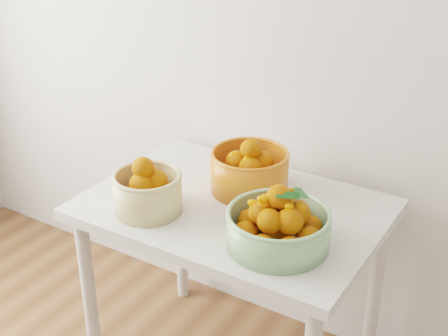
{
  "coord_description": "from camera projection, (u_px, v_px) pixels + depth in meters",
  "views": [
    {
      "loc": [
        0.74,
        0.01,
        1.81
      ],
      "look_at": [
        -0.2,
        1.53,
        0.92
      ],
      "focal_mm": 50.0,
      "sensor_mm": 36.0,
      "label": 1
    }
  ],
  "objects": [
    {
      "name": "bowl_green",
      "position": [
        278.0,
        225.0,
        1.87
      ],
      "size": [
        0.42,
        0.42,
        0.2
      ],
      "rotation": [
        0.0,
        0.0,
        -0.41
      ],
      "color": "#86B37D",
      "rests_on": "table"
    },
    {
      "name": "table",
      "position": [
        233.0,
        228.0,
        2.17
      ],
      "size": [
        1.0,
        0.7,
        0.75
      ],
      "color": "silver",
      "rests_on": "ground"
    },
    {
      "name": "bowl_cream",
      "position": [
        148.0,
        191.0,
        2.06
      ],
      "size": [
        0.27,
        0.27,
        0.2
      ],
      "rotation": [
        0.0,
        0.0,
        0.19
      ],
      "color": "#D4BB7F",
      "rests_on": "table"
    },
    {
      "name": "bowl_orange",
      "position": [
        250.0,
        170.0,
        2.19
      ],
      "size": [
        0.28,
        0.28,
        0.2
      ],
      "rotation": [
        0.0,
        0.0,
        0.01
      ],
      "color": "orange",
      "rests_on": "table"
    }
  ]
}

